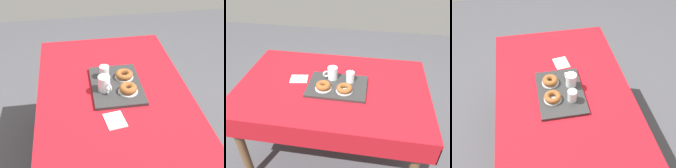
{
  "view_description": "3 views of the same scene",
  "coord_description": "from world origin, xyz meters",
  "views": [
    {
      "loc": [
        1.47,
        -0.24,
        1.91
      ],
      "look_at": [
        -0.01,
        -0.01,
        0.81
      ],
      "focal_mm": 47.14,
      "sensor_mm": 36.0,
      "label": 1
    },
    {
      "loc": [
        -0.28,
        1.41,
        1.8
      ],
      "look_at": [
        -0.05,
        0.03,
        0.8
      ],
      "focal_mm": 36.87,
      "sensor_mm": 36.0,
      "label": 2
    },
    {
      "loc": [
        -1.28,
        0.22,
        2.14
      ],
      "look_at": [
        -0.01,
        -0.01,
        0.83
      ],
      "focal_mm": 41.93,
      "sensor_mm": 36.0,
      "label": 3
    }
  ],
  "objects": [
    {
      "name": "ground_plane",
      "position": [
        0.0,
        0.0,
        0.0
      ],
      "size": [
        6.0,
        6.0,
        0.0
      ],
      "primitive_type": "plane",
      "color": "#47474C"
    },
    {
      "name": "dining_table",
      "position": [
        0.0,
        0.0,
        0.67
      ],
      "size": [
        1.46,
        0.96,
        0.77
      ],
      "color": "#A8141E",
      "rests_on": "ground"
    },
    {
      "name": "serving_tray",
      "position": [
        -0.04,
        0.02,
        0.78
      ],
      "size": [
        0.44,
        0.32,
        0.02
      ],
      "primitive_type": "cube",
      "color": "#2D2D2D",
      "rests_on": "dining_table"
    },
    {
      "name": "tea_mug_left",
      "position": [
        0.01,
        -0.06,
        0.83
      ],
      "size": [
        0.11,
        0.08,
        0.1
      ],
      "color": "white",
      "rests_on": "serving_tray"
    },
    {
      "name": "water_glass_near",
      "position": [
        -0.13,
        -0.04,
        0.83
      ],
      "size": [
        0.06,
        0.06,
        0.08
      ],
      "color": "white",
      "rests_on": "serving_tray"
    },
    {
      "name": "donut_plate_left",
      "position": [
        -0.11,
        0.09,
        0.79
      ],
      "size": [
        0.12,
        0.12,
        0.01
      ],
      "primitive_type": "cylinder",
      "color": "silver",
      "rests_on": "serving_tray"
    },
    {
      "name": "sugar_donut_left",
      "position": [
        -0.11,
        0.09,
        0.81
      ],
      "size": [
        0.12,
        0.12,
        0.04
      ],
      "primitive_type": "torus",
      "color": "brown",
      "rests_on": "donut_plate_left"
    },
    {
      "name": "donut_plate_right",
      "position": [
        0.05,
        0.08,
        0.79
      ],
      "size": [
        0.12,
        0.12,
        0.01
      ],
      "primitive_type": "cylinder",
      "color": "silver",
      "rests_on": "serving_tray"
    },
    {
      "name": "sugar_donut_right",
      "position": [
        0.05,
        0.08,
        0.82
      ],
      "size": [
        0.11,
        0.11,
        0.04
      ],
      "primitive_type": "torus",
      "color": "brown",
      "rests_on": "donut_plate_right"
    },
    {
      "name": "paper_napkin",
      "position": [
        0.28,
        -0.04,
        0.77
      ],
      "size": [
        0.15,
        0.13,
        0.01
      ],
      "primitive_type": "cube",
      "rotation": [
        0.0,
        0.0,
        0.16
      ],
      "color": "white",
      "rests_on": "dining_table"
    }
  ]
}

